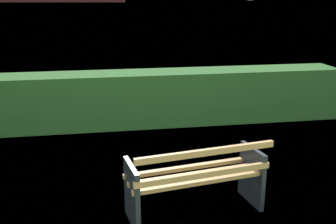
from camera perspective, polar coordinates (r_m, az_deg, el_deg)
The scene contains 4 objects.
ground_plane at distance 4.57m, azimuth 3.77°, elevation -14.18°, with size 1400.00×1400.00×0.00m, color olive.
water_surface at distance 313.26m, azimuth -10.06°, elevation 15.82°, with size 620.00×620.00×0.00m, color slate.
park_bench at distance 4.32m, azimuth 4.17°, elevation -9.75°, with size 1.58×0.80×0.87m.
hedge_row at distance 7.37m, azimuth -2.07°, elevation 2.09°, with size 7.17×0.76×0.99m, color #285B23.
Camera 1 is at (-0.96, -3.81, 2.33)m, focal length 41.72 mm.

